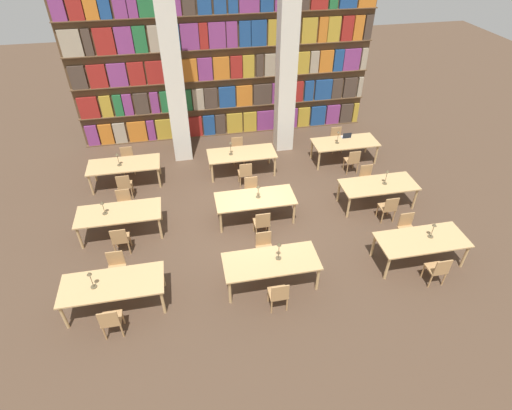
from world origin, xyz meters
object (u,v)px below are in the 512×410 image
object	(u,v)px
chair_6	(120,239)
reading_table_8	(345,144)
reading_table_6	(124,166)
chair_4	(438,269)
desk_lamp_8	(338,135)
chair_15	(238,149)
chair_2	(279,294)
desk_lamp_1	(279,248)
desk_lamp_5	(387,175)
chair_12	(125,185)
reading_table_2	(422,241)
chair_0	(111,320)
desk_lamp_4	(258,189)
desk_lamp_0	(90,277)
desk_lamp_7	(231,146)
chair_16	(352,160)
laptop	(346,136)
pillar_center	(286,67)
reading_table_3	(119,214)
chair_9	(252,190)
desk_lamp_3	(103,206)
reading_table_4	(255,200)
chair_17	(336,139)
chair_14	(245,173)
reading_table_5	(378,186)
chair_3	(264,247)
chair_5	(407,228)
pillar_left	(174,75)
chair_1	(117,267)
desk_lamp_6	(118,157)
reading_table_7	(242,155)
chair_7	(124,203)
reading_table_1	(271,263)
chair_11	(366,178)
desk_lamp_2	(434,228)

from	to	relation	value
chair_6	reading_table_8	size ratio (longest dim) A/B	0.39
reading_table_6	chair_4	bearing A→B (deg)	-37.48
chair_6	desk_lamp_8	xyz separation A→B (m)	(7.10, 3.26, 0.60)
chair_15	chair_2	bearing A→B (deg)	89.07
chair_2	desk_lamp_1	distance (m)	1.04
desk_lamp_5	chair_12	distance (m)	7.93
chair_15	reading_table_2	bearing A→B (deg)	123.03
chair_0	desk_lamp_4	distance (m)	5.07
desk_lamp_0	desk_lamp_7	world-z (taller)	desk_lamp_7
chair_16	chair_4	bearing A→B (deg)	-88.53
reading_table_8	laptop	world-z (taller)	laptop
pillar_center	desk_lamp_7	bearing A→B (deg)	-145.47
reading_table_3	chair_9	bearing A→B (deg)	10.39
desk_lamp_3	reading_table_8	size ratio (longest dim) A/B	0.18
reading_table_4	desk_lamp_4	world-z (taller)	desk_lamp_4
chair_15	chair_4	bearing A→B (deg)	120.16
reading_table_3	desk_lamp_4	distance (m)	3.87
reading_table_2	chair_6	bearing A→B (deg)	166.54
chair_17	desk_lamp_8	size ratio (longest dim) A/B	1.91
chair_0	laptop	xyz separation A→B (m)	(7.57, 6.15, 0.33)
chair_4	reading_table_8	xyz separation A→B (m)	(-0.13, 5.85, 0.21)
desk_lamp_3	chair_14	world-z (taller)	desk_lamp_3
reading_table_3	chair_14	xyz separation A→B (m)	(3.77, 1.68, -0.21)
desk_lamp_7	reading_table_5	bearing A→B (deg)	-32.01
desk_lamp_0	desk_lamp_3	xyz separation A→B (m)	(-0.02, 2.60, -0.04)
chair_6	reading_table_6	bearing A→B (deg)	91.28
chair_3	reading_table_5	world-z (taller)	chair_3
desk_lamp_4	chair_12	bearing A→B (deg)	155.25
reading_table_2	reading_table_4	distance (m)	4.52
chair_5	reading_table_5	size ratio (longest dim) A/B	0.39
reading_table_8	chair_14	bearing A→B (deg)	-167.24
pillar_left	chair_9	xyz separation A→B (m)	(1.92, -3.24, -2.52)
chair_1	chair_12	bearing A→B (deg)	-89.47
pillar_left	reading_table_8	distance (m)	6.20
desk_lamp_5	chair_3	bearing A→B (deg)	-157.37
desk_lamp_5	chair_16	bearing A→B (deg)	96.90
desk_lamp_6	reading_table_7	distance (m)	3.95
chair_7	desk_lamp_3	distance (m)	1.03
reading_table_4	reading_table_6	distance (m)	4.58
chair_12	desk_lamp_7	distance (m)	3.56
reading_table_3	desk_lamp_8	world-z (taller)	desk_lamp_8
chair_0	reading_table_5	distance (m)	8.14
chair_9	chair_3	bearing A→B (deg)	86.92
pillar_center	desk_lamp_0	world-z (taller)	pillar_center
reading_table_1	desk_lamp_4	xyz separation A→B (m)	(0.19, 2.52, 0.34)
chair_11	desk_lamp_6	size ratio (longest dim) A/B	2.01
chair_1	desk_lamp_2	distance (m)	7.81
reading_table_6	chair_11	bearing A→B (deg)	-13.72
chair_6	chair_7	distance (m)	1.54
chair_3	desk_lamp_4	bearing A→B (deg)	-96.14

